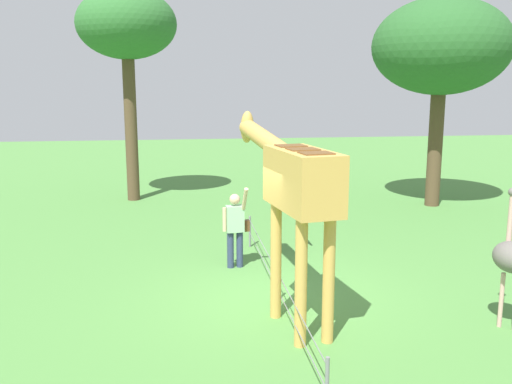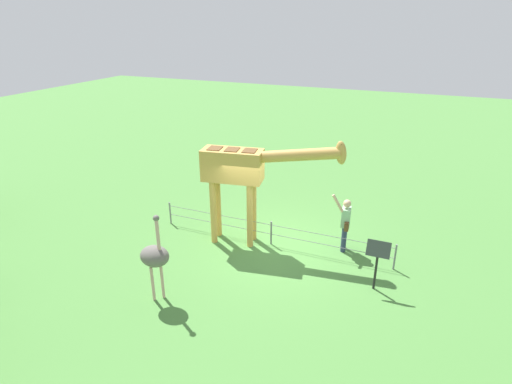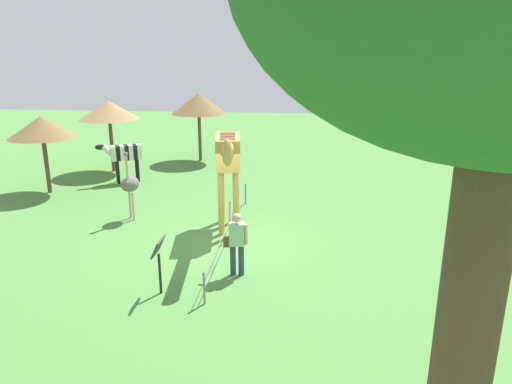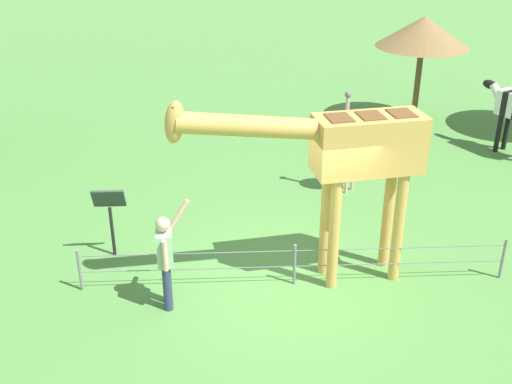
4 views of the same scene
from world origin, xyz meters
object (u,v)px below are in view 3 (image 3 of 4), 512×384
(giraffe, at_px, (228,158))
(shade_hut_aside, at_px, (109,111))
(shade_hut_near, at_px, (199,104))
(shade_hut_far, at_px, (42,127))
(visitor, at_px, (236,240))
(zebra, at_px, (125,155))
(info_sign, at_px, (159,254))
(ostrich, at_px, (130,184))

(giraffe, relative_size, shade_hut_aside, 1.27)
(shade_hut_near, bearing_deg, shade_hut_far, -36.86)
(visitor, distance_m, zebra, 9.88)
(shade_hut_near, xyz_separation_m, info_sign, (13.42, 2.06, -1.86))
(visitor, relative_size, shade_hut_aside, 0.56)
(info_sign, bearing_deg, shade_hut_far, -137.66)
(zebra, bearing_deg, shade_hut_near, 153.23)
(zebra, bearing_deg, giraffe, 45.01)
(visitor, bearing_deg, info_sign, -55.19)
(ostrich, xyz_separation_m, shade_hut_aside, (-6.16, -3.14, 1.57))
(giraffe, xyz_separation_m, shade_hut_near, (-9.52, -2.99, 0.55))
(visitor, height_order, shade_hut_far, shade_hut_far)
(giraffe, relative_size, info_sign, 3.04)
(shade_hut_near, bearing_deg, zebra, -26.77)
(giraffe, xyz_separation_m, zebra, (-5.18, -5.18, -1.10))
(shade_hut_near, height_order, shade_hut_far, shade_hut_near)
(zebra, height_order, ostrich, ostrich)
(giraffe, relative_size, zebra, 2.33)
(shade_hut_aside, bearing_deg, shade_hut_near, 126.63)
(giraffe, bearing_deg, shade_hut_far, -114.19)
(shade_hut_far, bearing_deg, visitor, 52.92)
(shade_hut_aside, bearing_deg, shade_hut_far, -17.63)
(shade_hut_near, height_order, info_sign, shade_hut_near)
(shade_hut_aside, bearing_deg, info_sign, 26.99)
(ostrich, relative_size, shade_hut_near, 0.68)
(giraffe, distance_m, ostrich, 3.57)
(ostrich, height_order, shade_hut_near, shade_hut_near)
(visitor, bearing_deg, zebra, -143.91)
(shade_hut_near, distance_m, shade_hut_far, 7.65)
(visitor, bearing_deg, giraffe, -167.10)
(shade_hut_aside, bearing_deg, ostrich, 27.00)
(shade_hut_near, xyz_separation_m, shade_hut_aside, (2.57, -3.46, -0.07))
(visitor, distance_m, ostrich, 5.35)
(shade_hut_near, relative_size, shade_hut_far, 1.13)
(zebra, relative_size, ostrich, 0.77)
(shade_hut_aside, bearing_deg, giraffe, 42.86)
(info_sign, bearing_deg, zebra, -154.88)
(giraffe, xyz_separation_m, visitor, (2.81, 0.64, -1.36))
(shade_hut_far, bearing_deg, zebra, 126.51)
(ostrich, xyz_separation_m, info_sign, (4.69, 2.39, -0.23))
(ostrich, xyz_separation_m, shade_hut_far, (-2.61, -4.26, 1.35))
(visitor, distance_m, shade_hut_aside, 12.20)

